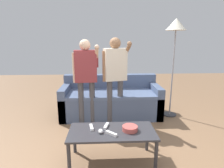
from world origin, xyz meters
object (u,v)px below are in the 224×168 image
player_center (115,71)px  game_remote_wand_spare (111,133)px  floor_lamp (176,31)px  game_remote_wand_far (106,126)px  game_remote_nunchuk (101,131)px  player_left (86,73)px  game_remote_wand_near (91,127)px  couch (111,101)px  coffee_table (112,134)px  snack_bowl (130,128)px

player_center → game_remote_wand_spare: 1.39m
player_center → floor_lamp: bearing=14.5°
player_center → game_remote_wand_far: size_ratio=9.65×
game_remote_nunchuk → game_remote_wand_far: bearing=64.6°
player_left → game_remote_wand_near: bearing=-82.2°
game_remote_wand_far → couch: bearing=85.2°
coffee_table → game_remote_wand_near: (-0.26, 0.07, 0.07)m
game_remote_nunchuk → coffee_table: bearing=18.5°
coffee_table → game_remote_wand_spare: (-0.01, -0.10, 0.07)m
snack_bowl → player_center: size_ratio=0.12×
couch → player_left: bearing=-137.1°
game_remote_wand_spare → game_remote_nunchuk: bearing=158.1°
floor_lamp → player_center: size_ratio=1.22×
floor_lamp → game_remote_wand_far: 2.31m
couch → snack_bowl: 1.60m
game_remote_wand_near → game_remote_wand_spare: size_ratio=1.12×
player_center → game_remote_wand_far: player_center is taller
player_center → game_remote_wand_near: player_center is taller
snack_bowl → couch: bearing=96.2°
snack_bowl → game_remote_nunchuk: size_ratio=2.20×
couch → game_remote_wand_near: couch is taller
coffee_table → game_remote_wand_far: game_remote_wand_far is taller
couch → snack_bowl: (0.17, -1.58, 0.16)m
player_left → player_center: bearing=2.8°
game_remote_wand_near → player_left: bearing=97.8°
player_left → game_remote_wand_far: player_left is taller
couch → floor_lamp: floor_lamp is taller
snack_bowl → floor_lamp: 2.21m
player_left → game_remote_wand_spare: 1.41m
game_remote_wand_near → game_remote_wand_spare: (0.25, -0.17, -0.00)m
floor_lamp → player_left: 1.88m
game_remote_nunchuk → floor_lamp: 2.44m
coffee_table → snack_bowl: 0.24m
game_remote_wand_far → game_remote_wand_spare: same height
coffee_table → game_remote_nunchuk: game_remote_nunchuk is taller
couch → game_remote_wand_near: (-0.32, -1.50, 0.14)m
coffee_table → game_remote_wand_spare: 0.12m
player_left → player_center: size_ratio=0.98×
coffee_table → player_center: player_center is taller
coffee_table → game_remote_wand_far: bearing=123.7°
coffee_table → snack_bowl: bearing=-1.9°
player_left → game_remote_wand_spare: bearing=-72.4°
game_remote_nunchuk → player_left: bearing=102.5°
game_remote_wand_near → floor_lamp: bearing=42.2°
coffee_table → game_remote_wand_near: bearing=164.2°
couch → game_remote_wand_spare: 1.68m
game_remote_nunchuk → game_remote_wand_near: (-0.12, 0.12, -0.01)m
game_remote_nunchuk → game_remote_wand_far: size_ratio=0.54×
coffee_table → floor_lamp: floor_lamp is taller
player_center → player_left: bearing=-177.2°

